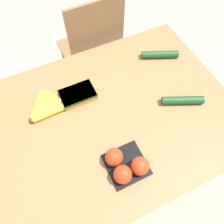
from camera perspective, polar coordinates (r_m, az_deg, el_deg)
name	(u,v)px	position (r m, az deg, el deg)	size (l,w,h in m)	color
ground_plane	(112,158)	(1.82, 0.00, -11.93)	(12.00, 12.00, 0.00)	#B7A88E
dining_table	(112,123)	(1.23, 0.00, -2.76)	(1.31, 0.99, 0.72)	#9E7044
chair	(92,51)	(1.76, -5.14, 15.68)	(0.43, 0.41, 0.98)	#8E6642
banana_bunch	(44,109)	(1.20, -17.40, 0.87)	(0.19, 0.18, 0.04)	brown
tomato_pack	(126,166)	(1.00, 3.58, -13.78)	(0.18, 0.18, 0.09)	black
carrot_bag	(78,94)	(1.21, -8.96, 4.56)	(0.19, 0.12, 0.04)	orange
cucumber_near	(183,100)	(1.23, 17.95, 2.92)	(0.22, 0.13, 0.04)	#1E5123
cucumber_far	(160,54)	(1.42, 12.40, 14.48)	(0.22, 0.13, 0.04)	#1E5123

